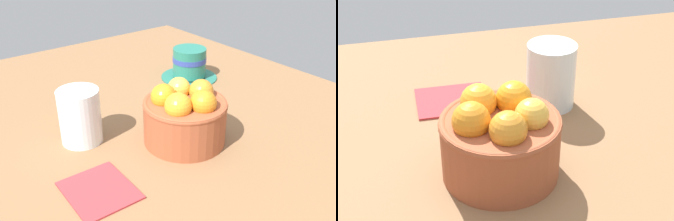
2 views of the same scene
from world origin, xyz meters
TOP-DOWN VIEW (x-y plane):
  - ground_plane at (0.00, 0.00)cm, footprint 121.05×86.62cm
  - terracotta_bowl at (-0.04, 0.02)cm, footprint 13.98×13.98cm
  - coffee_cup at (20.60, -18.81)cm, footprint 13.06×13.06cm
  - water_glass at (10.78, 13.70)cm, footprint 6.98×6.98cm
  - folded_napkin at (-2.92, 18.09)cm, footprint 10.59×9.12cm

SIDE VIEW (x-z plane):
  - ground_plane at x=0.00cm, z-range -3.54..0.00cm
  - folded_napkin at x=-2.92cm, z-range 0.00..0.60cm
  - coffee_cup at x=20.60cm, z-range -0.26..6.91cm
  - water_glass at x=10.78cm, z-range 0.00..9.35cm
  - terracotta_bowl at x=-0.04cm, z-range -0.32..10.09cm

